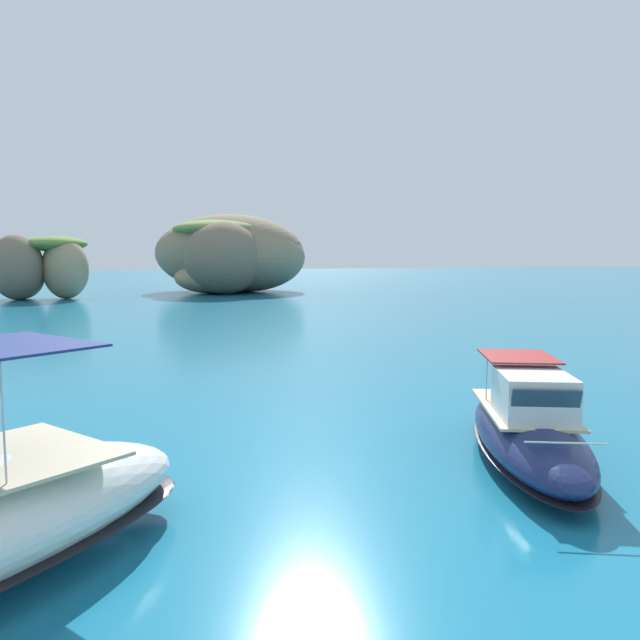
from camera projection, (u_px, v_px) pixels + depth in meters
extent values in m
ellipsoid|color=#756651|center=(227.00, 275.00, 82.72)|extent=(11.50, 9.00, 4.33)
ellipsoid|color=#84755B|center=(247.00, 257.00, 80.61)|extent=(19.69, 19.68, 8.96)
ellipsoid|color=#84755B|center=(230.00, 253.00, 80.96)|extent=(24.41, 22.70, 10.09)
ellipsoid|color=#9E8966|center=(211.00, 278.00, 77.50)|extent=(10.09, 10.81, 3.91)
ellipsoid|color=#9E8966|center=(235.00, 271.00, 84.78)|extent=(13.77, 15.10, 5.29)
ellipsoid|color=#756651|center=(224.00, 258.00, 75.43)|extent=(14.36, 14.44, 8.90)
ellipsoid|color=olive|center=(219.00, 229.00, 78.20)|extent=(11.56, 10.51, 2.25)
ellipsoid|color=#9E8966|center=(65.00, 268.00, 67.25)|extent=(6.67, 7.51, 6.67)
ellipsoid|color=#756651|center=(17.00, 267.00, 65.51)|extent=(6.87, 7.57, 6.99)
ellipsoid|color=#84755B|center=(22.00, 275.00, 67.28)|extent=(4.70, 5.34, 5.21)
ellipsoid|color=olive|center=(54.00, 244.00, 67.59)|extent=(6.96, 6.33, 1.67)
ellipsoid|color=navy|center=(528.00, 436.00, 14.29)|extent=(5.31, 7.32, 1.22)
ellipsoid|color=black|center=(527.00, 447.00, 14.32)|extent=(5.42, 7.47, 0.15)
cube|color=#C6B793|center=(523.00, 408.00, 14.77)|extent=(3.49, 4.33, 0.06)
cube|color=silver|center=(533.00, 395.00, 13.83)|extent=(2.28, 2.48, 1.00)
cube|color=#2D4756|center=(546.00, 401.00, 12.80)|extent=(1.34, 0.87, 0.54)
cylinder|color=silver|center=(565.00, 443.00, 11.45)|extent=(1.34, 0.75, 0.04)
cube|color=maroon|center=(518.00, 356.00, 15.36)|extent=(2.50, 2.69, 0.04)
cylinder|color=silver|center=(548.00, 379.00, 15.35)|extent=(0.03, 0.03, 1.15)
cylinder|color=silver|center=(487.00, 378.00, 15.49)|extent=(0.03, 0.03, 1.15)
cylinder|color=silver|center=(3.00, 423.00, 8.19)|extent=(0.03, 0.03, 1.73)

